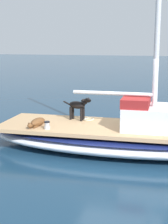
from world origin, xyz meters
TOP-DOWN VIEW (x-y plane):
  - ground_plane at (0.00, 0.00)m, footprint 120.00×120.00m
  - sailboat_main at (0.00, 0.00)m, footprint 2.70×7.30m
  - mast_main at (-0.02, 0.75)m, footprint 0.14×2.27m
  - cabin_house at (-0.03, 1.12)m, footprint 1.46×2.25m
  - dog_brown at (0.54, -2.18)m, footprint 0.95×0.36m
  - dog_black at (-0.46, -1.29)m, footprint 0.36×0.93m
  - deck_winch at (0.76, -1.80)m, footprint 0.16×0.16m
  - coiled_rope at (-0.54, -1.01)m, footprint 0.32×0.32m

SIDE VIEW (x-z plane):
  - ground_plane at x=0.00m, z-range 0.00..0.00m
  - sailboat_main at x=0.00m, z-range 0.01..0.67m
  - coiled_rope at x=-0.54m, z-range 0.66..0.70m
  - deck_winch at x=0.76m, z-range 0.65..0.86m
  - dog_brown at x=0.54m, z-range 0.66..0.88m
  - cabin_house at x=-0.03m, z-range 0.59..1.43m
  - dog_black at x=-0.46m, z-range 0.73..1.43m
  - mast_main at x=-0.02m, z-range 0.30..7.46m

